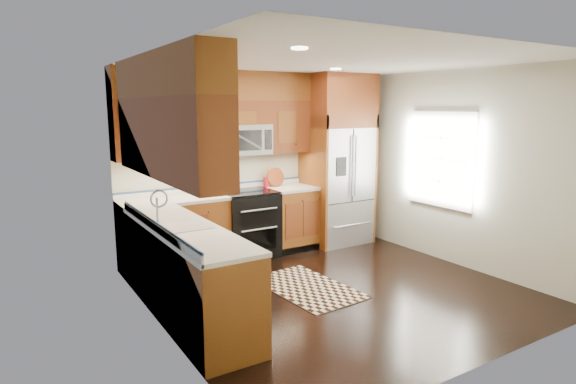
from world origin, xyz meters
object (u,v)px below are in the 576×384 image
refrigerator (338,160)px  knife_block (214,184)px  rug (307,287)px  utensil_crock (267,180)px  range (248,224)px

refrigerator → knife_block: refrigerator is taller
rug → utensil_crock: (0.41, 1.69, 1.04)m
rug → utensil_crock: bearing=72.2°
refrigerator → utensil_crock: bearing=166.7°
rug → knife_block: knife_block is taller
range → utensil_crock: utensil_crock is taller
range → refrigerator: (1.55, -0.04, 0.83)m
knife_block → rug: bearing=-74.0°
knife_block → utensil_crock: size_ratio=0.99×
rug → refrigerator: bearing=39.1°
refrigerator → utensil_crock: refrigerator is taller
range → refrigerator: refrigerator is taller
knife_block → utensil_crock: utensil_crock is taller
range → rug: (0.03, -1.46, -0.46)m
range → knife_block: knife_block is taller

